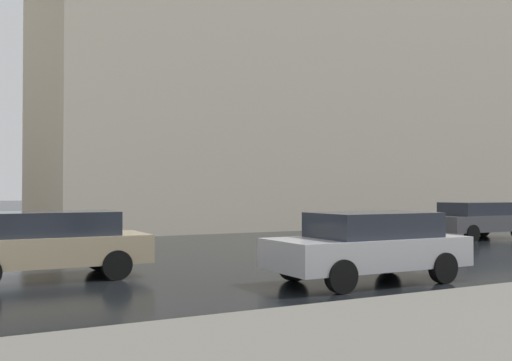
# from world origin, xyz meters

# --- Properties ---
(haussmann_block_corner) EXTENTS (14.15, 26.60, 22.85)m
(haussmann_block_corner) POSITION_xyz_m (19.57, -19.78, 11.19)
(haussmann_block_corner) COLOR beige
(haussmann_block_corner) RESTS_ON ground_plane
(car_silver) EXTENTS (1.85, 4.10, 1.41)m
(car_silver) POSITION_xyz_m (-1.00, -10.21, 0.76)
(car_silver) COLOR #B7B7BC
(car_silver) RESTS_ON ground_plane
(car_dark_grey) EXTENTS (1.85, 4.10, 1.41)m
(car_dark_grey) POSITION_xyz_m (5.50, -20.71, 0.76)
(car_dark_grey) COLOR #4C4C51
(car_dark_grey) RESTS_ON ground_plane
(car_champagne) EXTENTS (1.85, 4.10, 1.41)m
(car_champagne) POSITION_xyz_m (2.50, -4.55, 0.76)
(car_champagne) COLOR tan
(car_champagne) RESTS_ON ground_plane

